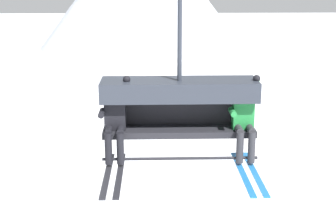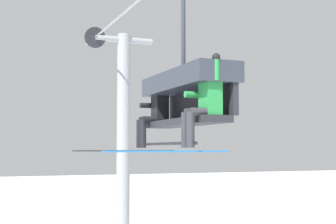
% 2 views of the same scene
% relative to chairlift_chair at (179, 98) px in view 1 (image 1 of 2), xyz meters
% --- Properties ---
extents(chairlift_chair, '(2.39, 0.74, 2.95)m').
position_rel_chairlift_chair_xyz_m(chairlift_chair, '(0.00, 0.00, 0.00)').
color(chairlift_chair, '#232328').
extents(skier_black, '(0.48, 1.70, 1.34)m').
position_rel_chairlift_chair_xyz_m(skier_black, '(-0.98, -0.21, -0.28)').
color(skier_black, black).
extents(skier_green, '(0.48, 1.70, 1.34)m').
position_rel_chairlift_chair_xyz_m(skier_green, '(0.99, -0.21, -0.28)').
color(skier_green, '#23843D').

